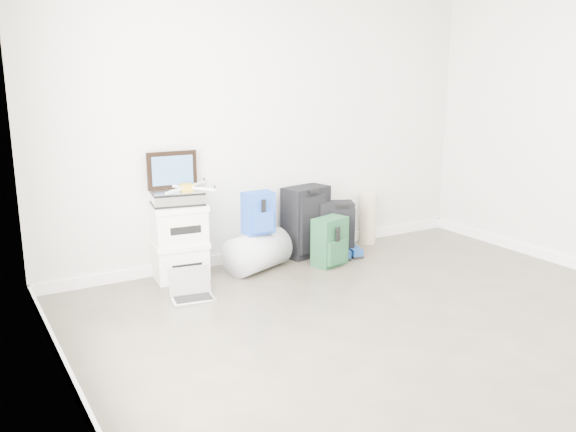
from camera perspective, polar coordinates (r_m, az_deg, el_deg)
ground at (r=4.20m, az=15.35°, el=-12.41°), size 5.00×5.00×0.00m
room_envelope at (r=3.80m, az=16.81°, el=11.76°), size 4.52×5.02×2.71m
boxes_stack at (r=5.42m, az=-10.15°, el=-2.35°), size 0.50×0.42×0.67m
briefcase at (r=5.33m, az=-10.33°, el=1.71°), size 0.47×0.38×0.12m
painting at (r=5.38m, az=-10.79°, el=4.24°), size 0.44×0.06×0.33m
drone at (r=5.32m, az=-9.49°, el=2.69°), size 0.49×0.49×0.05m
duffel_bag at (r=5.59m, az=-2.87°, el=-3.33°), size 0.67×0.54×0.36m
blue_backpack at (r=5.47m, az=-2.77°, el=0.22°), size 0.28×0.21×0.38m
large_suitcase at (r=5.99m, az=1.71°, el=-0.52°), size 0.49×0.37×0.69m
green_backpack at (r=5.73m, az=3.99°, el=-2.49°), size 0.37×0.31×0.46m
carry_on at (r=6.04m, az=4.50°, el=-1.17°), size 0.39×0.33×0.54m
shoes at (r=6.05m, az=5.60°, el=-3.37°), size 0.30×0.30×0.09m
rolled_rug at (r=6.49m, az=7.49°, el=-0.23°), size 0.17×0.17×0.53m
laptop at (r=5.02m, az=-9.01°, el=-6.96°), size 0.37×0.29×0.24m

